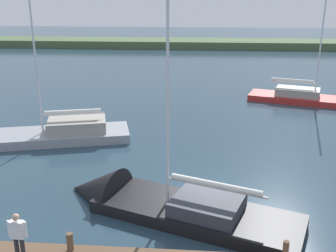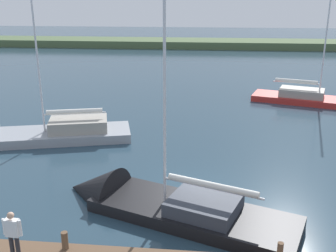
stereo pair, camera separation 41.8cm
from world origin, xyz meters
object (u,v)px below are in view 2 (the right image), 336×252
Objects in this scene: mooring_post_near at (65,240)px; sailboat_behind_pier at (333,104)px; person_on_dock at (13,232)px; sailboat_near_dock at (26,138)px; sailboat_mid_channel at (147,205)px.

mooring_post_near is 26.07m from sailboat_behind_pier.
sailboat_behind_pier reaches higher than person_on_dock.
sailboat_behind_pier is 23.67m from sailboat_near_dock.
sailboat_near_dock reaches higher than mooring_post_near.
sailboat_mid_channel is at bearing 125.51° from sailboat_near_dock.
sailboat_mid_channel is (-2.15, -3.78, -0.68)m from mooring_post_near.
mooring_post_near is 1.65m from person_on_dock.
sailboat_mid_channel reaches higher than person_on_dock.
sailboat_mid_channel is 0.96× the size of sailboat_near_dock.
person_on_dock is (3.54, 4.41, 1.31)m from sailboat_mid_channel.
sailboat_near_dock reaches higher than sailboat_mid_channel.
sailboat_near_dock reaches higher than person_on_dock.
sailboat_mid_channel is 5.81m from person_on_dock.
person_on_dock is at bearing 98.99° from sailboat_near_dock.
person_on_dock is (1.39, 0.63, 0.63)m from mooring_post_near.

